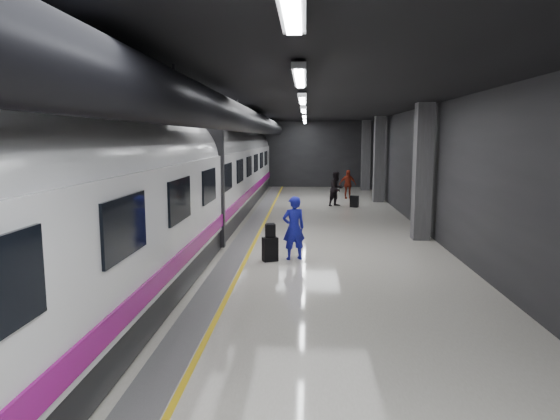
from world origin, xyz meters
name	(u,v)px	position (x,y,z in m)	size (l,w,h in m)	color
ground	(282,251)	(0.00, 0.00, 0.00)	(40.00, 40.00, 0.00)	silver
platform_hall	(274,132)	(-0.29, 0.96, 3.54)	(10.02, 40.02, 4.51)	black
train	(174,182)	(-3.25, 0.00, 2.07)	(3.05, 38.00, 4.05)	black
traveler_main	(294,228)	(0.38, -1.04, 0.89)	(0.65, 0.43, 1.78)	#1B18BA
suitcase_main	(270,249)	(-0.26, -1.28, 0.33)	(0.41, 0.26, 0.66)	black
shoulder_bag	(270,231)	(-0.26, -1.27, 0.85)	(0.28, 0.15, 0.37)	black
traveler_far_a	(336,189)	(2.22, 10.10, 0.87)	(0.85, 0.66, 1.74)	black
traveler_far_b	(348,184)	(3.03, 13.35, 0.80)	(0.94, 0.39, 1.60)	maroon
suitcase_far	(354,201)	(3.07, 9.72, 0.28)	(0.39, 0.25, 0.57)	black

